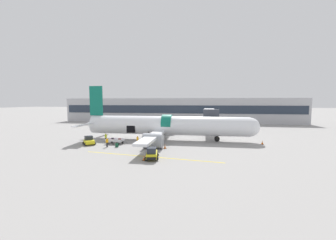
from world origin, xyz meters
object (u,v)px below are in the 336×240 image
object	(u,v)px
airplane	(165,126)
ground_crew_driver	(106,137)
baggage_tug_lead	(152,154)
baggage_tug_mid	(89,141)
baggage_cart_loading	(115,141)
ground_crew_loader_b	(138,140)
suitcase_on_tarmac_upright	(117,145)
ground_crew_loader_a	(107,142)

from	to	relation	value
airplane	ground_crew_driver	world-z (taller)	airplane
baggage_tug_lead	ground_crew_driver	xyz separation A→B (m)	(-11.71, 10.64, 0.12)
airplane	baggage_tug_mid	xyz separation A→B (m)	(-12.64, -6.63, -2.18)
baggage_cart_loading	ground_crew_loader_b	bearing A→B (deg)	2.33
baggage_tug_lead	suitcase_on_tarmac_upright	xyz separation A→B (m)	(-7.57, 6.16, -0.35)
ground_crew_driver	suitcase_on_tarmac_upright	size ratio (longest dim) A/B	1.90
ground_crew_driver	airplane	bearing A→B (deg)	16.72
ground_crew_loader_b	airplane	bearing A→B (deg)	51.50
ground_crew_loader_a	suitcase_on_tarmac_upright	size ratio (longest dim) A/B	1.96
airplane	ground_crew_driver	size ratio (longest dim) A/B	22.65
baggage_tug_lead	baggage_tug_mid	xyz separation A→B (m)	(-13.33, 7.32, -0.06)
baggage_tug_mid	ground_crew_driver	bearing A→B (deg)	64.08
baggage_tug_mid	baggage_cart_loading	world-z (taller)	baggage_tug_mid
airplane	ground_crew_loader_a	distance (m)	11.85
airplane	baggage_cart_loading	world-z (taller)	airplane
baggage_tug_mid	baggage_cart_loading	bearing A→B (deg)	16.69
airplane	ground_crew_loader_b	xyz separation A→B (m)	(-4.09, -5.14, -2.01)
airplane	baggage_tug_mid	distance (m)	14.44
airplane	ground_crew_loader_a	xyz separation A→B (m)	(-8.57, -7.94, -1.98)
airplane	ground_crew_driver	distance (m)	11.69
baggage_tug_lead	ground_crew_driver	world-z (taller)	baggage_tug_lead
baggage_tug_lead	ground_crew_loader_a	distance (m)	11.04
baggage_tug_lead	baggage_cart_loading	bearing A→B (deg)	135.83
baggage_tug_mid	suitcase_on_tarmac_upright	distance (m)	5.89
baggage_tug_lead	ground_crew_loader_b	xyz separation A→B (m)	(-4.77, 8.82, 0.11)
baggage_tug_lead	baggage_tug_mid	size ratio (longest dim) A/B	1.16
baggage_tug_mid	baggage_cart_loading	distance (m)	4.62
airplane	ground_crew_loader_a	world-z (taller)	airplane
airplane	baggage_cart_loading	size ratio (longest dim) A/B	8.66
baggage_tug_mid	ground_crew_loader_a	xyz separation A→B (m)	(4.08, -1.30, 0.20)
baggage_tug_mid	ground_crew_loader_b	bearing A→B (deg)	9.91
baggage_cart_loading	suitcase_on_tarmac_upright	distance (m)	2.83
baggage_cart_loading	ground_crew_loader_a	distance (m)	2.67
baggage_tug_mid	ground_crew_loader_b	world-z (taller)	ground_crew_loader_b
airplane	ground_crew_loader_a	size ratio (longest dim) A/B	22.00
ground_crew_loader_b	suitcase_on_tarmac_upright	size ratio (longest dim) A/B	1.89
suitcase_on_tarmac_upright	baggage_cart_loading	bearing A→B (deg)	118.19
baggage_tug_mid	suitcase_on_tarmac_upright	size ratio (longest dim) A/B	3.37
baggage_tug_mid	ground_crew_loader_b	distance (m)	8.69
airplane	baggage_tug_lead	distance (m)	14.13
ground_crew_loader_b	suitcase_on_tarmac_upright	xyz separation A→B (m)	(-2.79, -2.66, -0.46)
airplane	baggage_tug_lead	world-z (taller)	airplane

